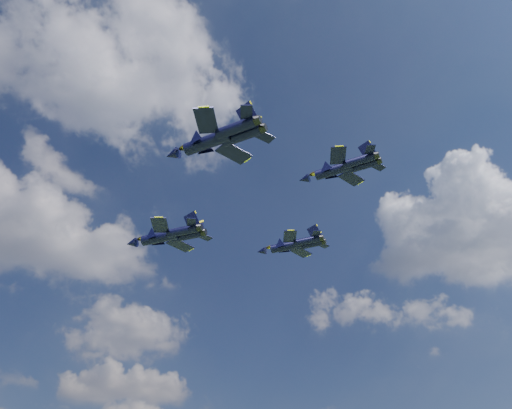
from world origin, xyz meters
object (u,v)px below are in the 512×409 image
object	(u,v)px
jet_slot	(331,171)
jet_left	(204,143)
jet_right	(284,246)
jet_lead	(158,238)

from	to	relation	value
jet_slot	jet_left	bearing A→B (deg)	140.98
jet_right	jet_slot	xyz separation A→B (m)	(-1.97, -21.03, 1.93)
jet_left	jet_right	size ratio (longest dim) A/B	1.23
jet_lead	jet_slot	bearing A→B (deg)	-97.58
jet_lead	jet_slot	distance (m)	32.89
jet_lead	jet_left	world-z (taller)	jet_left
jet_right	jet_slot	bearing A→B (deg)	-139.95
jet_lead	jet_slot	world-z (taller)	jet_slot
jet_right	jet_slot	distance (m)	21.21
jet_right	jet_lead	bearing A→B (deg)	124.32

